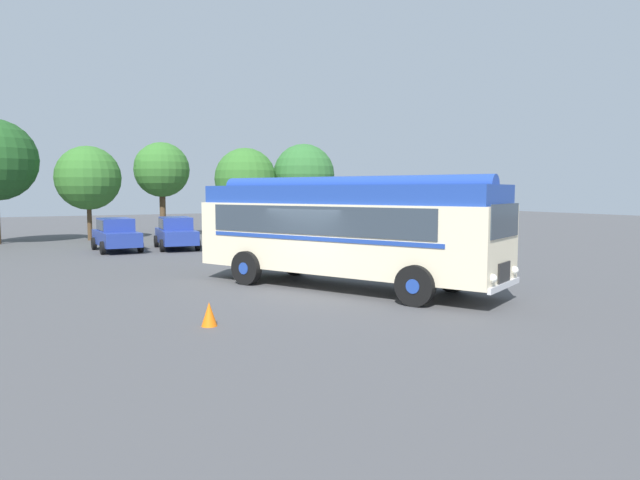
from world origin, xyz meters
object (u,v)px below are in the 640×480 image
at_px(car_near_left, 116,234).
at_px(car_mid_right, 228,231).
at_px(vintage_bus, 344,228).
at_px(car_mid_left, 176,233).
at_px(car_far_right, 273,229).
at_px(traffic_cone, 209,314).

distance_m(car_near_left, car_mid_right, 5.74).
xyz_separation_m(vintage_bus, car_near_left, (-4.31, 15.00, -1.05)).
bearing_deg(car_mid_left, car_far_right, -0.91).
relative_size(car_near_left, car_far_right, 0.99).
relative_size(vintage_bus, traffic_cone, 18.46).
xyz_separation_m(vintage_bus, car_mid_left, (-1.35, 14.68, -1.05)).
bearing_deg(car_mid_left, car_mid_right, -6.66).
xyz_separation_m(car_mid_right, traffic_cone, (-6.68, -17.21, -0.57)).
relative_size(car_mid_left, car_far_right, 1.02).
xyz_separation_m(vintage_bus, car_mid_right, (1.40, 14.36, -1.05)).
xyz_separation_m(car_mid_left, traffic_cone, (-3.94, -17.53, -0.57)).
xyz_separation_m(car_mid_right, car_far_right, (2.80, 0.23, 0.00)).
relative_size(car_mid_right, traffic_cone, 7.85).
height_order(car_far_right, traffic_cone, car_far_right).
xyz_separation_m(car_far_right, traffic_cone, (-9.49, -17.44, -0.57)).
distance_m(vintage_bus, car_mid_left, 14.78).
relative_size(car_near_left, car_mid_left, 0.97).
distance_m(vintage_bus, car_far_right, 15.22).
height_order(car_near_left, traffic_cone, car_near_left).
bearing_deg(traffic_cone, car_near_left, 86.85).
distance_m(car_mid_left, traffic_cone, 17.97).
bearing_deg(car_near_left, car_mid_left, -6.25).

